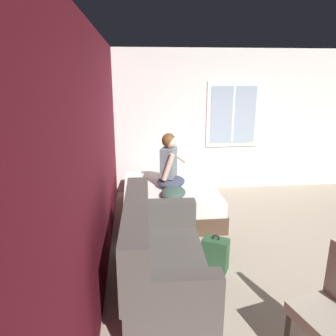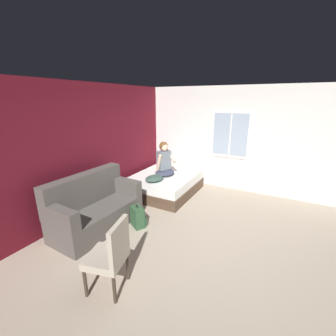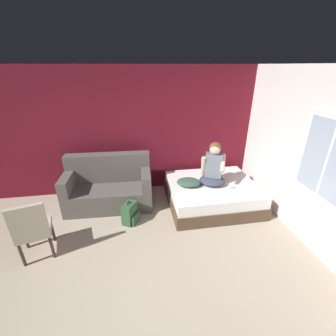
% 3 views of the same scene
% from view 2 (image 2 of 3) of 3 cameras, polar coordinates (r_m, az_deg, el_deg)
% --- Properties ---
extents(ground_plane, '(40.00, 40.00, 0.00)m').
position_cam_2_polar(ground_plane, '(4.02, 9.73, -19.33)').
color(ground_plane, tan).
extents(wall_back_accent, '(10.64, 0.16, 2.70)m').
position_cam_2_polar(wall_back_accent, '(4.94, -21.17, 4.03)').
color(wall_back_accent, maroon).
rests_on(wall_back_accent, ground).
extents(wall_side_with_window, '(0.19, 6.74, 2.70)m').
position_cam_2_polar(wall_side_with_window, '(6.16, 19.25, 6.66)').
color(wall_side_with_window, silver).
rests_on(wall_side_with_window, ground).
extents(bed, '(1.79, 1.52, 0.48)m').
position_cam_2_polar(bed, '(5.91, -0.86, -4.04)').
color(bed, '#4C3828').
rests_on(bed, ground).
extents(couch, '(1.73, 0.89, 1.04)m').
position_cam_2_polar(couch, '(4.53, -18.12, -9.69)').
color(couch, '#514C47').
rests_on(couch, ground).
extents(side_chair, '(0.56, 0.56, 0.98)m').
position_cam_2_polar(side_chair, '(3.07, -14.39, -20.33)').
color(side_chair, '#382D23').
rests_on(side_chair, ground).
extents(person_seated, '(0.65, 0.61, 0.88)m').
position_cam_2_polar(person_seated, '(5.70, -0.95, 1.52)').
color(person_seated, '#383D51').
rests_on(person_seated, bed).
extents(backpack, '(0.33, 0.35, 0.46)m').
position_cam_2_polar(backpack, '(4.47, -7.61, -12.23)').
color(backpack, '#2D5133').
rests_on(backpack, ground).
extents(throw_pillow, '(0.55, 0.47, 0.14)m').
position_cam_2_polar(throw_pillow, '(5.39, -3.50, -2.64)').
color(throw_pillow, '#385147').
rests_on(throw_pillow, bed).
extents(cell_phone, '(0.16, 0.12, 0.01)m').
position_cam_2_polar(cell_phone, '(5.98, 2.69, -1.26)').
color(cell_phone, '#B7B7BC').
rests_on(cell_phone, bed).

